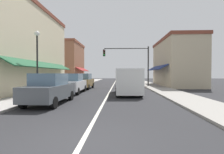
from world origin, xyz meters
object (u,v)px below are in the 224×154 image
object	(u,v)px
parked_car_nearest_left	(50,89)
street_lamp_left_near	(37,53)
traffic_signal_mast_arm	(132,59)
parked_car_second_left	(73,83)
van_in_lane	(127,81)
parked_car_third_left	(84,81)

from	to	relation	value
parked_car_nearest_left	street_lamp_left_near	xyz separation A→B (m)	(-2.03, 2.52, 2.40)
street_lamp_left_near	traffic_signal_mast_arm	bearing A→B (deg)	53.54
parked_car_nearest_left	parked_car_second_left	xyz separation A→B (m)	(-0.18, 5.19, 0.00)
parked_car_second_left	traffic_signal_mast_arm	bearing A→B (deg)	52.38
parked_car_nearest_left	van_in_lane	distance (m)	6.57
van_in_lane	parked_car_nearest_left	bearing A→B (deg)	-137.28
parked_car_third_left	van_in_lane	bearing A→B (deg)	-44.86
street_lamp_left_near	parked_car_third_left	bearing A→B (deg)	74.60
parked_car_second_left	street_lamp_left_near	world-z (taller)	street_lamp_left_near
parked_car_nearest_left	traffic_signal_mast_arm	world-z (taller)	traffic_signal_mast_arm
parked_car_nearest_left	parked_car_third_left	xyz separation A→B (m)	(-0.11, 9.50, 0.00)
parked_car_second_left	parked_car_third_left	distance (m)	4.31
parked_car_third_left	traffic_signal_mast_arm	distance (m)	7.28
van_in_lane	street_lamp_left_near	xyz separation A→B (m)	(-6.73, -2.08, 2.13)
traffic_signal_mast_arm	parked_car_nearest_left	bearing A→B (deg)	-113.61
street_lamp_left_near	parked_car_nearest_left	bearing A→B (deg)	-51.06
parked_car_nearest_left	street_lamp_left_near	size ratio (longest dim) A/B	0.85
parked_car_nearest_left	parked_car_second_left	distance (m)	5.19
parked_car_second_left	traffic_signal_mast_arm	xyz separation A→B (m)	(5.82, 7.71, 2.89)
van_in_lane	parked_car_third_left	bearing A→B (deg)	132.72
parked_car_second_left	van_in_lane	distance (m)	4.92
parked_car_third_left	street_lamp_left_near	bearing A→B (deg)	-104.64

